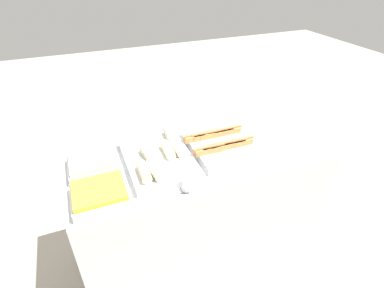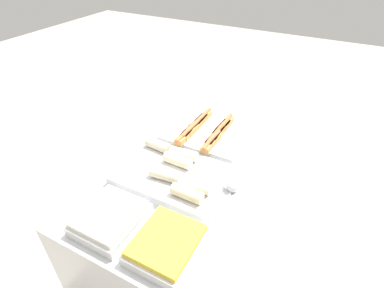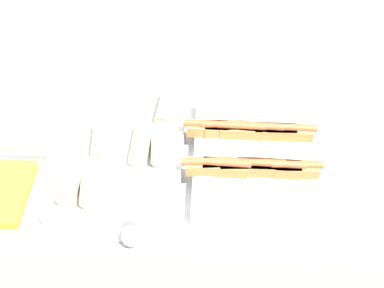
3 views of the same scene
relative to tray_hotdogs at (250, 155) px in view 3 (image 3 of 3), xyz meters
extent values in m
cube|color=silver|center=(-0.11, 0.00, -0.51)|extent=(1.58, 0.68, 0.95)
cube|color=silver|center=(0.00, 0.00, -0.01)|extent=(0.33, 0.46, 0.05)
cube|color=tan|center=(0.13, 0.07, 0.03)|extent=(0.13, 0.05, 0.04)
cylinder|color=#CC6038|center=(0.13, 0.07, 0.05)|extent=(0.15, 0.03, 0.02)
cube|color=tan|center=(0.02, -0.07, 0.03)|extent=(0.13, 0.04, 0.04)
cylinder|color=#CC6038|center=(0.02, -0.07, 0.05)|extent=(0.15, 0.02, 0.02)
cube|color=tan|center=(-0.07, 0.08, 0.03)|extent=(0.13, 0.05, 0.04)
cylinder|color=#CC6038|center=(-0.07, 0.08, 0.05)|extent=(0.15, 0.03, 0.02)
cube|color=tan|center=(-0.13, -0.07, 0.03)|extent=(0.13, 0.05, 0.04)
cylinder|color=#CC6038|center=(-0.13, -0.07, 0.05)|extent=(0.15, 0.03, 0.02)
cube|color=tan|center=(0.08, 0.07, 0.03)|extent=(0.13, 0.05, 0.04)
cylinder|color=#CC6038|center=(0.08, 0.07, 0.05)|extent=(0.15, 0.02, 0.02)
cube|color=tan|center=(-0.03, 0.07, 0.03)|extent=(0.13, 0.05, 0.04)
cylinder|color=#CC6038|center=(-0.03, 0.07, 0.05)|extent=(0.15, 0.03, 0.02)
cube|color=tan|center=(0.08, -0.08, 0.03)|extent=(0.13, 0.05, 0.04)
cylinder|color=#CC6038|center=(0.08, -0.08, 0.05)|extent=(0.15, 0.03, 0.02)
cube|color=tan|center=(-0.03, -0.07, 0.03)|extent=(0.13, 0.05, 0.04)
cylinder|color=#CC6038|center=(-0.03, -0.07, 0.05)|extent=(0.15, 0.03, 0.02)
cube|color=tan|center=(0.03, 0.08, 0.03)|extent=(0.13, 0.05, 0.04)
cylinder|color=#CC6038|center=(0.03, 0.08, 0.05)|extent=(0.15, 0.03, 0.02)
cube|color=tan|center=(-0.13, 0.08, 0.03)|extent=(0.13, 0.05, 0.04)
cylinder|color=#CC6038|center=(-0.13, 0.08, 0.05)|extent=(0.15, 0.02, 0.02)
cube|color=tan|center=(0.13, -0.08, 0.03)|extent=(0.13, 0.05, 0.04)
cylinder|color=#CC6038|center=(0.13, -0.08, 0.05)|extent=(0.15, 0.02, 0.02)
cube|color=tan|center=(-0.08, -0.08, 0.03)|extent=(0.13, 0.05, 0.04)
cylinder|color=#CC6038|center=(-0.08, -0.08, 0.05)|extent=(0.15, 0.03, 0.02)
cube|color=silver|center=(-0.38, 0.00, -0.01)|extent=(0.37, 0.51, 0.05)
cylinder|color=beige|center=(-0.44, 0.00, 0.04)|extent=(0.07, 0.15, 0.05)
cylinder|color=beige|center=(-0.32, 0.00, 0.04)|extent=(0.06, 0.14, 0.05)
cylinder|color=beige|center=(-0.26, 0.15, 0.04)|extent=(0.07, 0.15, 0.05)
cylinder|color=beige|center=(-0.27, 0.00, 0.04)|extent=(0.07, 0.15, 0.05)
cylinder|color=beige|center=(-0.50, -0.15, 0.04)|extent=(0.06, 0.14, 0.05)
cylinder|color=beige|center=(-0.44, -0.15, 0.04)|extent=(0.07, 0.15, 0.05)
cube|color=silver|center=(-0.74, 0.08, -0.01)|extent=(0.27, 0.24, 0.05)
cube|color=silver|center=(-0.74, 0.08, 0.02)|extent=(0.25, 0.22, 0.02)
cylinder|color=silver|center=(-0.41, -0.29, -0.03)|extent=(0.19, 0.01, 0.01)
sphere|color=silver|center=(-0.32, -0.29, -0.01)|extent=(0.06, 0.06, 0.06)
camera|label=1|loc=(-0.72, -1.38, 1.00)|focal=28.00mm
camera|label=2|loc=(-1.30, -0.60, 0.96)|focal=28.00mm
camera|label=3|loc=(-0.13, -1.08, 1.17)|focal=50.00mm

